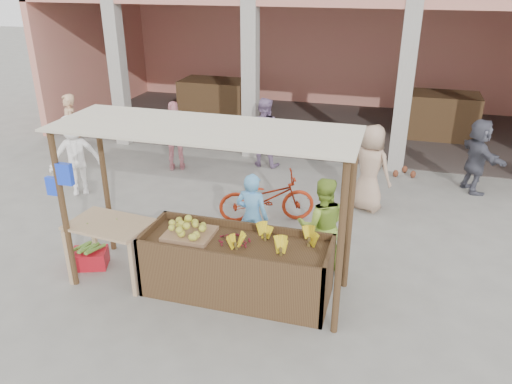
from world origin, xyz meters
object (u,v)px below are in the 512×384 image
(vendor_green, at_px, (322,223))
(motorcycle, at_px, (267,197))
(red_crate, at_px, (90,258))
(fruit_stall, at_px, (237,269))
(side_table, at_px, (110,232))
(vendor_blue, at_px, (252,215))

(vendor_green, distance_m, motorcycle, 1.85)
(motorcycle, bearing_deg, red_crate, 113.93)
(fruit_stall, height_order, motorcycle, motorcycle)
(vendor_green, bearing_deg, motorcycle, -62.74)
(fruit_stall, xyz_separation_m, motorcycle, (-0.19, 2.30, 0.07))
(side_table, bearing_deg, vendor_green, 26.17)
(side_table, relative_size, vendor_blue, 0.78)
(fruit_stall, bearing_deg, red_crate, 179.33)
(red_crate, bearing_deg, vendor_green, -6.28)
(red_crate, xyz_separation_m, vendor_green, (3.44, 0.91, 0.66))
(side_table, height_order, vendor_blue, vendor_blue)
(red_crate, relative_size, vendor_blue, 0.34)
(fruit_stall, distance_m, side_table, 1.92)
(fruit_stall, height_order, vendor_green, vendor_green)
(side_table, xyz_separation_m, red_crate, (-0.54, 0.17, -0.64))
(vendor_green, relative_size, motorcycle, 0.88)
(side_table, height_order, vendor_green, vendor_green)
(fruit_stall, bearing_deg, side_table, -175.68)
(side_table, distance_m, motorcycle, 2.98)
(vendor_blue, distance_m, motorcycle, 1.37)
(vendor_green, bearing_deg, vendor_blue, -15.89)
(fruit_stall, relative_size, vendor_blue, 1.68)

